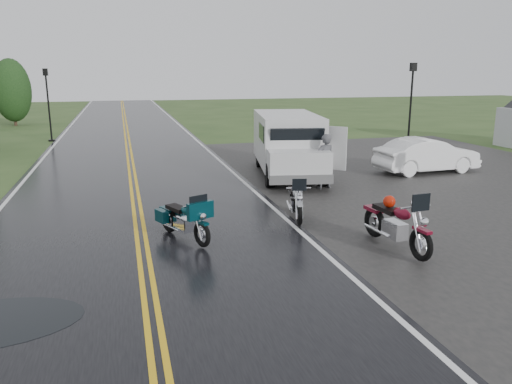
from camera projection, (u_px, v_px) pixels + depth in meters
ground at (146, 273)px, 9.87m from camera, size 120.00×120.00×0.00m
road at (132, 174)px, 19.25m from camera, size 8.00×100.00×0.04m
parking_pad at (461, 185)px, 17.35m from camera, size 14.00×24.00×0.03m
motorcycle_red at (422, 232)px, 10.18m from camera, size 1.06×2.41×1.39m
motorcycle_teal at (202, 224)px, 11.02m from camera, size 1.49×2.13×1.19m
motorcycle_silver at (299, 205)px, 12.57m from camera, size 1.16×2.11×1.18m
van_white at (270, 154)px, 16.75m from camera, size 3.29×6.32×2.36m
person_at_van at (325, 162)px, 16.65m from camera, size 0.75×0.57×1.84m
sedan_white at (427, 156)px, 19.37m from camera, size 4.13×1.65×1.34m
lamp_post_far_left at (49, 105)px, 27.78m from camera, size 0.35×0.35×4.06m
lamp_post_far_right at (411, 106)px, 25.17m from camera, size 0.37×0.37×4.33m
tree_left_far at (13, 97)px, 35.79m from camera, size 2.65×2.65×4.07m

